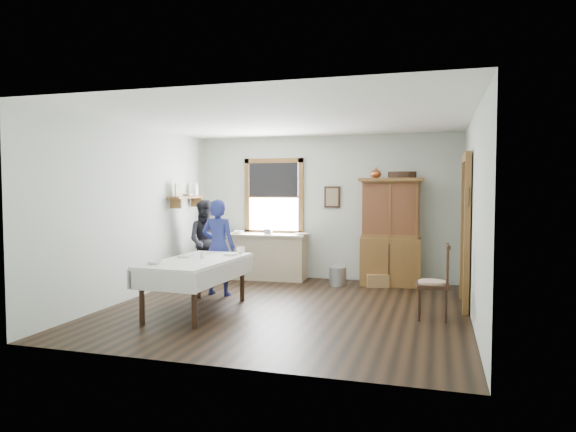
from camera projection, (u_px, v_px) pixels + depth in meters
The scene contains 20 objects.
room at pixel (287, 214), 7.29m from camera, with size 5.01×5.01×2.70m.
window at pixel (274, 192), 9.91m from camera, with size 1.18×0.07×1.48m.
doorway at pixel (466, 227), 7.42m from camera, with size 0.09×1.14×2.22m.
wall_shelf at pixel (187, 196), 9.41m from camera, with size 0.24×1.00×0.44m.
framed_picture at pixel (332, 197), 9.59m from camera, with size 0.30×0.04×0.40m, color #331F11.
rug_beater at pixel (469, 188), 6.87m from camera, with size 0.27×0.27×0.01m, color black.
work_counter at pixel (267, 256), 9.68m from camera, with size 1.50×0.57×0.86m, color tan.
china_hutch at pixel (390, 232), 9.04m from camera, with size 1.11×0.53×1.89m, color brown.
dining_table at pixel (197, 285), 7.14m from camera, with size 0.96×1.83×0.73m, color silver.
spindle_chair at pixel (433, 281), 6.72m from camera, with size 0.46×0.46×1.00m, color #331F11.
pail at pixel (338, 276), 9.05m from camera, with size 0.30×0.30×0.33m, color #9A9DA2.
wicker_basket at pixel (377, 280), 8.95m from camera, with size 0.38×0.27×0.22m, color #976E44.
woman_blue at pixel (218, 251), 8.22m from camera, with size 0.52×0.34×1.43m, color navy.
figure_dark at pixel (207, 244), 9.35m from camera, with size 0.68×0.53×1.39m, color black.
table_cup_a at pixel (241, 250), 7.78m from camera, with size 0.13×0.13×0.10m, color white.
table_cup_b at pixel (202, 255), 7.24m from camera, with size 0.09×0.09×0.09m, color white.
table_bowl at pixel (154, 262), 6.67m from camera, with size 0.21×0.21×0.05m, color white.
counter_book at pixel (296, 234), 9.45m from camera, with size 0.18×0.24×0.02m, color #7F6D55.
counter_bowl at pixel (239, 232), 9.68m from camera, with size 0.18×0.18×0.06m, color white.
shelf_bowl at pixel (188, 195), 9.42m from camera, with size 0.22×0.22×0.05m, color white.
Camera 1 is at (2.05, -6.98, 1.74)m, focal length 32.00 mm.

